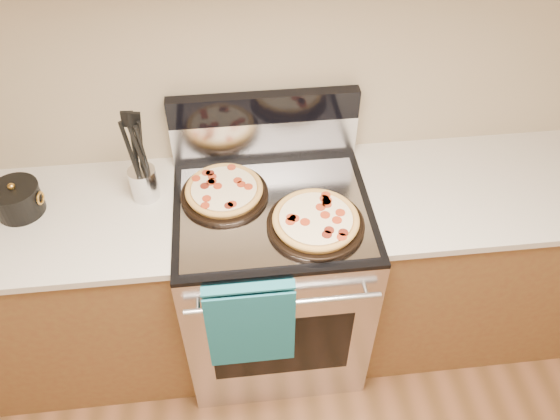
{
  "coord_description": "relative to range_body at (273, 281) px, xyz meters",
  "views": [
    {
      "loc": [
        -0.14,
        0.16,
        2.39
      ],
      "look_at": [
        0.02,
        1.55,
        0.99
      ],
      "focal_mm": 35.0,
      "sensor_mm": 36.0,
      "label": 1
    }
  ],
  "objects": [
    {
      "name": "pepperoni_pizza_back",
      "position": [
        -0.18,
        0.07,
        0.5
      ],
      "size": [
        0.35,
        0.35,
        0.05
      ],
      "primitive_type": null,
      "rotation": [
        0.0,
        0.0,
        -0.04
      ],
      "color": "#BF823A",
      "rests_on": "foil_sheet"
    },
    {
      "name": "pepperoni_pizza_front",
      "position": [
        0.15,
        -0.13,
        0.5
      ],
      "size": [
        0.44,
        0.44,
        0.05
      ],
      "primitive_type": null,
      "rotation": [
        0.0,
        0.0,
        -0.29
      ],
      "color": "#BF823A",
      "rests_on": "foil_sheet"
    },
    {
      "name": "countertop_left",
      "position": [
        -0.88,
        0.03,
        0.45
      ],
      "size": [
        1.02,
        0.64,
        0.03
      ],
      "primitive_type": "cube",
      "color": "beige",
      "rests_on": "cabinet_left"
    },
    {
      "name": "cabinet_right",
      "position": [
        0.88,
        0.03,
        -0.01
      ],
      "size": [
        1.0,
        0.62,
        0.88
      ],
      "primitive_type": "cube",
      "color": "brown",
      "rests_on": "ground"
    },
    {
      "name": "backsplash_upper",
      "position": [
        0.0,
        0.31,
        0.71
      ],
      "size": [
        0.76,
        0.06,
        0.12
      ],
      "primitive_type": "cube",
      "color": "black",
      "rests_on": "backsplash_lower"
    },
    {
      "name": "countertop_right",
      "position": [
        0.88,
        0.03,
        0.45
      ],
      "size": [
        1.02,
        0.64,
        0.03
      ],
      "primitive_type": "cube",
      "color": "beige",
      "rests_on": "cabinet_right"
    },
    {
      "name": "oven_window",
      "position": [
        0.0,
        -0.34,
        0.0
      ],
      "size": [
        0.56,
        0.01,
        0.4
      ],
      "primitive_type": "cube",
      "color": "black",
      "rests_on": "range_body"
    },
    {
      "name": "dish_towel",
      "position": [
        -0.12,
        -0.38,
        0.25
      ],
      "size": [
        0.32,
        0.05,
        0.42
      ],
      "primitive_type": null,
      "color": "#1A7A84",
      "rests_on": "oven_handle"
    },
    {
      "name": "saucepan",
      "position": [
        -0.95,
        0.09,
        0.51
      ],
      "size": [
        0.21,
        0.21,
        0.11
      ],
      "primitive_type": "cylinder",
      "rotation": [
        0.0,
        0.0,
        -0.18
      ],
      "color": "black",
      "rests_on": "countertop_left"
    },
    {
      "name": "range_body",
      "position": [
        0.0,
        0.0,
        0.0
      ],
      "size": [
        0.76,
        0.68,
        0.9
      ],
      "primitive_type": "cube",
      "color": "#B7B7BC",
      "rests_on": "ground"
    },
    {
      "name": "backsplash_lower",
      "position": [
        0.0,
        0.31,
        0.56
      ],
      "size": [
        0.76,
        0.06,
        0.18
      ],
      "primitive_type": "cube",
      "color": "silver",
      "rests_on": "cooktop"
    },
    {
      "name": "cabinet_left",
      "position": [
        -0.88,
        0.03,
        -0.01
      ],
      "size": [
        1.0,
        0.62,
        0.88
      ],
      "primitive_type": "cube",
      "color": "brown",
      "rests_on": "ground"
    },
    {
      "name": "foil_sheet",
      "position": [
        0.0,
        -0.03,
        0.47
      ],
      "size": [
        0.7,
        0.55,
        0.01
      ],
      "primitive_type": "cube",
      "color": "gray",
      "rests_on": "cooktop"
    },
    {
      "name": "utensil_crock",
      "position": [
        -0.49,
        0.12,
        0.53
      ],
      "size": [
        0.13,
        0.13,
        0.13
      ],
      "primitive_type": "cylinder",
      "rotation": [
        0.0,
        0.0,
        -0.24
      ],
      "color": "silver",
      "rests_on": "countertop_left"
    },
    {
      "name": "cooktop",
      "position": [
        0.0,
        0.0,
        0.46
      ],
      "size": [
        0.76,
        0.68,
        0.02
      ],
      "primitive_type": "cube",
      "color": "black",
      "rests_on": "range_body"
    },
    {
      "name": "oven_handle",
      "position": [
        0.0,
        -0.38,
        0.35
      ],
      "size": [
        0.7,
        0.03,
        0.03
      ],
      "primitive_type": "cylinder",
      "rotation": [
        0.0,
        1.57,
        0.0
      ],
      "color": "silver",
      "rests_on": "range_body"
    },
    {
      "name": "wall_back",
      "position": [
        0.0,
        0.35,
        0.9
      ],
      "size": [
        4.0,
        0.0,
        4.0
      ],
      "primitive_type": "plane",
      "rotation": [
        1.57,
        0.0,
        0.0
      ],
      "color": "tan",
      "rests_on": "ground"
    }
  ]
}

